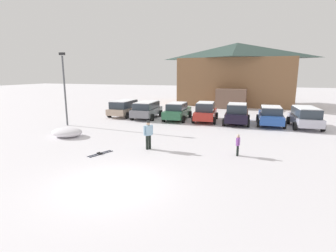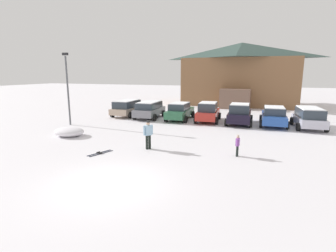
% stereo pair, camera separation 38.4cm
% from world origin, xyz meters
% --- Properties ---
extents(ground, '(160.00, 160.00, 0.00)m').
position_xyz_m(ground, '(0.00, 0.00, 0.00)').
color(ground, silver).
extents(ski_lodge, '(15.29, 10.89, 8.37)m').
position_xyz_m(ski_lodge, '(2.11, 29.83, 4.23)').
color(ski_lodge, brown).
rests_on(ski_lodge, ground).
extents(parked_beige_suv, '(2.30, 4.27, 1.61)m').
position_xyz_m(parked_beige_suv, '(-7.59, 15.11, 0.87)').
color(parked_beige_suv, tan).
rests_on(parked_beige_suv, ground).
extents(parked_grey_wagon, '(2.41, 4.29, 1.62)m').
position_xyz_m(parked_grey_wagon, '(-4.89, 14.63, 0.88)').
color(parked_grey_wagon, slate).
rests_on(parked_grey_wagon, ground).
extents(parked_green_coupe, '(2.21, 4.70, 1.62)m').
position_xyz_m(parked_green_coupe, '(-1.86, 14.88, 0.82)').
color(parked_green_coupe, '#2B6242').
rests_on(parked_green_coupe, ground).
extents(parked_red_sedan, '(2.32, 4.37, 1.76)m').
position_xyz_m(parked_red_sedan, '(0.80, 14.91, 0.87)').
color(parked_red_sedan, '#AD2B23').
rests_on(parked_red_sedan, ground).
extents(parked_black_sedan, '(2.31, 4.19, 1.77)m').
position_xyz_m(parked_black_sedan, '(3.60, 14.59, 0.88)').
color(parked_black_sedan, black).
rests_on(parked_black_sedan, ground).
extents(parked_blue_hatchback, '(2.28, 4.63, 1.60)m').
position_xyz_m(parked_blue_hatchback, '(6.33, 14.95, 0.82)').
color(parked_blue_hatchback, '#264FA5').
rests_on(parked_blue_hatchback, ground).
extents(parked_silver_wagon, '(2.46, 4.25, 1.67)m').
position_xyz_m(parked_silver_wagon, '(8.91, 14.66, 0.90)').
color(parked_silver_wagon, '#B7B6C9').
rests_on(parked_silver_wagon, ground).
extents(skier_child_in_purple_jacket, '(0.19, 0.43, 1.16)m').
position_xyz_m(skier_child_in_purple_jacket, '(4.38, 5.38, 0.66)').
color(skier_child_in_purple_jacket, black).
rests_on(skier_child_in_purple_jacket, ground).
extents(skier_adult_in_blue_parka, '(0.43, 0.53, 1.67)m').
position_xyz_m(skier_adult_in_blue_parka, '(-0.58, 4.98, 0.94)').
color(skier_adult_in_blue_parka, black).
rests_on(skier_adult_in_blue_parka, ground).
extents(pair_of_skis, '(0.79, 1.52, 0.08)m').
position_xyz_m(pair_of_skis, '(-2.71, 3.26, 0.02)').
color(pair_of_skis, '#1E2231').
rests_on(pair_of_skis, ground).
extents(lamp_post, '(0.44, 0.24, 5.93)m').
position_xyz_m(lamp_post, '(-9.82, 9.25, 3.31)').
color(lamp_post, '#515459').
rests_on(lamp_post, ground).
extents(plowed_snow_pile, '(2.16, 1.73, 0.62)m').
position_xyz_m(plowed_snow_pile, '(-7.11, 5.95, 0.31)').
color(plowed_snow_pile, white).
rests_on(plowed_snow_pile, ground).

